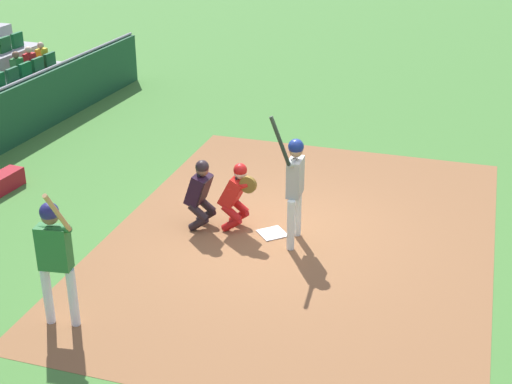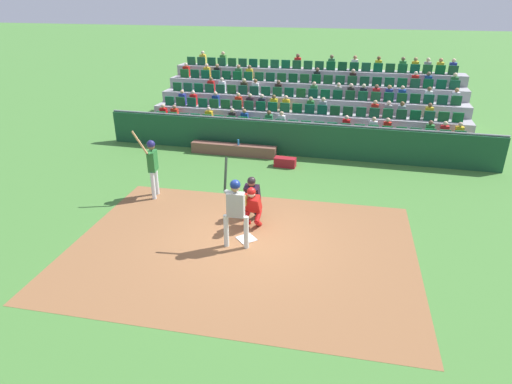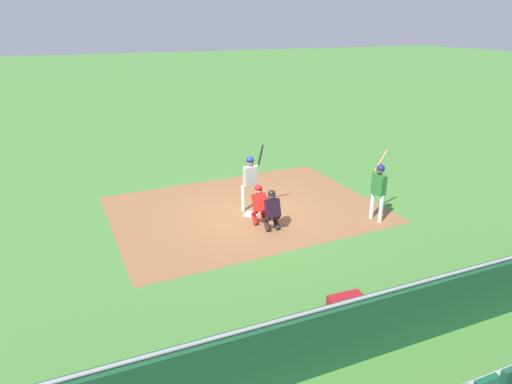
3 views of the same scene
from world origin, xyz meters
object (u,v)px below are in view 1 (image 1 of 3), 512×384
Objects in this scene: batter_at_plate at (295,179)px; catcher_crouching at (237,192)px; home_plate_marker at (272,233)px; equipment_duffel_bag at (5,181)px; on_deck_batter at (55,250)px; home_plate_umpire at (201,191)px.

catcher_crouching is (-0.14, -1.09, -0.47)m from batter_at_plate.
home_plate_marker is 0.35× the size of catcher_crouching.
equipment_duffel_bag is (-0.00, -5.59, 0.16)m from home_plate_marker.
home_plate_marker is at bearing 92.53° from equipment_duffel_bag.
catcher_crouching is 3.79m from on_deck_batter.
on_deck_batter is at bearing -19.56° from catcher_crouching.
catcher_crouching is at bearing -97.40° from batter_at_plate.
equipment_duffel_bag reaches higher than home_plate_marker.
home_plate_umpire is at bearing 90.23° from equipment_duffel_bag.
equipment_duffel_bag is at bearing -91.53° from batter_at_plate.
home_plate_umpire is (0.01, -1.70, -0.47)m from batter_at_plate.
batter_at_plate is at bearing 90.48° from home_plate_umpire.
home_plate_umpire reaches higher than catcher_crouching.
on_deck_batter is at bearing -28.28° from home_plate_marker.
equipment_duffel_bag is (-0.18, -4.32, -0.53)m from home_plate_umpire.
on_deck_batter reaches higher than home_plate_umpire.
batter_at_plate is 1.04× the size of on_deck_batter.
home_plate_marker is 0.20× the size of on_deck_batter.
batter_at_plate is (0.16, 0.43, 1.17)m from home_plate_marker.
home_plate_marker is 0.19× the size of batter_at_plate.
home_plate_marker is 1.46m from home_plate_umpire.
batter_at_plate is at bearing 91.02° from equipment_duffel_bag.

